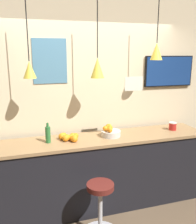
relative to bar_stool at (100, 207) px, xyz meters
name	(u,v)px	position (x,y,z in m)	size (l,w,h in m)	color
back_wall	(90,99)	(0.15, 0.98, 1.07)	(8.00, 0.06, 2.90)	beige
service_counter	(98,172)	(0.15, 0.58, 0.13)	(3.02, 0.59, 1.00)	black
bar_stool	(100,207)	(0.00, 0.00, 0.00)	(0.46, 0.46, 0.66)	#B7B7BC
fruit_bowl	(110,132)	(0.33, 0.59, 0.68)	(0.26, 0.26, 0.16)	beige
orange_pile	(69,137)	(-0.23, 0.59, 0.66)	(0.26, 0.24, 0.09)	orange
juice_bottle	(48,134)	(-0.49, 0.59, 0.73)	(0.06, 0.06, 0.26)	#286B33
spread_jar	(173,126)	(1.29, 0.59, 0.68)	(0.11, 0.11, 0.11)	red
pendant_lamp_left	(29,69)	(-0.67, 0.60, 1.54)	(0.15, 0.15, 1.00)	black
pendant_lamp_middle	(97,67)	(0.15, 0.60, 1.54)	(0.17, 0.17, 1.02)	black
pendant_lamp_right	(157,51)	(0.97, 0.60, 1.74)	(0.16, 0.16, 0.80)	black
mounted_tv	(169,71)	(1.39, 0.93, 1.45)	(0.79, 0.04, 0.46)	black
hanging_menu_board	(134,84)	(0.55, 0.37, 1.35)	(0.24, 0.01, 0.17)	white
wall_poster	(50,61)	(-0.39, 0.95, 1.61)	(0.44, 0.01, 0.58)	teal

